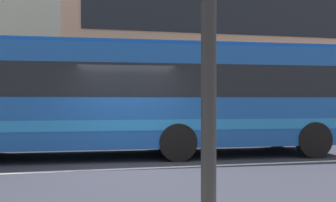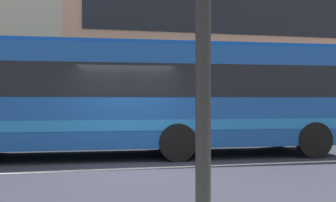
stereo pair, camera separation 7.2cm
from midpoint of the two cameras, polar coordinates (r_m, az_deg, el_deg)
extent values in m
plane|color=#2D2F3B|center=(9.13, -5.85, -10.01)|extent=(160.00, 160.00, 0.00)
cube|color=silver|center=(9.13, -5.85, -9.99)|extent=(60.00, 0.16, 0.01)
cube|color=#2C6E2D|center=(14.41, -6.83, -4.62)|extent=(19.09, 1.10, 0.84)
cube|color=tan|center=(23.77, 11.95, 8.22)|extent=(21.43, 8.44, 9.93)
cube|color=black|center=(20.17, 17.02, 11.98)|extent=(19.72, 0.04, 1.99)
cube|color=#164793|center=(11.12, -3.35, 0.69)|extent=(11.21, 3.12, 2.74)
cube|color=black|center=(11.13, -3.35, 2.80)|extent=(10.55, 3.10, 0.88)
cube|color=#206FB5|center=(11.14, -3.35, -3.19)|extent=(10.99, 3.13, 0.28)
cube|color=#0F4594|center=(11.23, -3.35, 7.99)|extent=(10.75, 2.68, 0.12)
cylinder|color=black|center=(10.10, 1.25, -6.17)|extent=(1.01, 0.33, 1.00)
cylinder|color=black|center=(12.44, -0.81, -5.00)|extent=(1.01, 0.33, 1.00)
cylinder|color=black|center=(11.47, 20.68, -5.43)|extent=(1.01, 0.33, 1.00)
cylinder|color=black|center=(13.57, 15.60, -4.57)|extent=(1.01, 0.33, 1.00)
cylinder|color=black|center=(3.53, 5.47, 11.36)|extent=(0.14, 0.14, 4.28)
camera|label=1|loc=(0.04, -90.18, 0.00)|focal=40.95mm
camera|label=2|loc=(0.04, 89.82, 0.00)|focal=40.95mm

